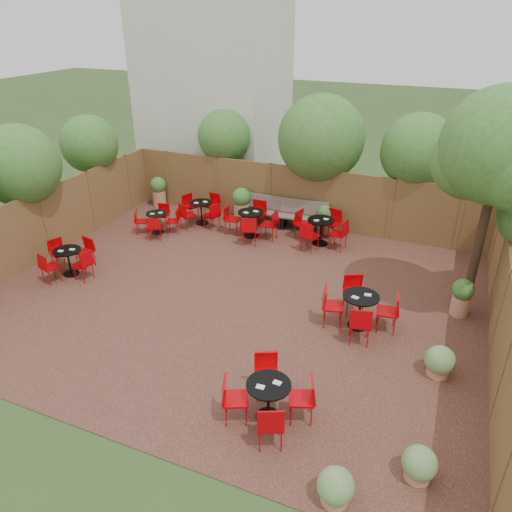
% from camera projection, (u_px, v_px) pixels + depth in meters
% --- Properties ---
extents(ground, '(80.00, 80.00, 0.00)m').
position_uv_depth(ground, '(234.00, 296.00, 12.39)').
color(ground, '#354F23').
rests_on(ground, ground).
extents(courtyard_paving, '(12.00, 10.00, 0.02)m').
position_uv_depth(courtyard_paving, '(234.00, 296.00, 12.38)').
color(courtyard_paving, '#3D2219').
rests_on(courtyard_paving, ground).
extents(fence_back, '(12.00, 0.08, 2.00)m').
position_uv_depth(fence_back, '(298.00, 197.00, 16.03)').
color(fence_back, brown).
rests_on(fence_back, ground).
extents(fence_left, '(0.08, 10.00, 2.00)m').
position_uv_depth(fence_left, '(45.00, 224.00, 14.00)').
color(fence_left, brown).
rests_on(fence_left, ground).
extents(fence_right, '(0.08, 10.00, 2.00)m').
position_uv_depth(fence_right, '(501.00, 315.00, 9.86)').
color(fence_right, brown).
rests_on(fence_right, ground).
extents(neighbour_building, '(5.00, 4.00, 8.00)m').
position_uv_depth(neighbour_building, '(214.00, 82.00, 18.67)').
color(neighbour_building, beige).
rests_on(neighbour_building, ground).
extents(overhang_foliage, '(15.51, 10.70, 2.78)m').
position_uv_depth(overhang_foliage, '(223.00, 158.00, 14.01)').
color(overhang_foliage, '#356B22').
rests_on(overhang_foliage, ground).
extents(courtyard_tree, '(2.66, 2.56, 5.25)m').
position_uv_depth(courtyard_tree, '(499.00, 154.00, 9.97)').
color(courtyard_tree, black).
rests_on(courtyard_tree, courtyard_paving).
extents(park_bench_left, '(1.57, 0.51, 0.97)m').
position_uv_depth(park_bench_left, '(265.00, 210.00, 16.29)').
color(park_bench_left, brown).
rests_on(park_bench_left, courtyard_paving).
extents(park_bench_right, '(1.62, 0.64, 0.98)m').
position_uv_depth(park_bench_right, '(303.00, 215.00, 15.84)').
color(park_bench_right, brown).
rests_on(park_bench_right, courtyard_paving).
extents(bistro_tables, '(9.44, 8.97, 0.95)m').
position_uv_depth(bistro_tables, '(240.00, 254.00, 13.48)').
color(bistro_tables, black).
rests_on(bistro_tables, courtyard_paving).
extents(planters, '(11.08, 3.91, 1.15)m').
position_uv_depth(planters, '(260.00, 214.00, 15.76)').
color(planters, '#B07958').
rests_on(planters, courtyard_paving).
extents(low_shrubs, '(1.76, 4.12, 0.64)m').
position_uv_depth(low_shrubs, '(405.00, 425.00, 8.17)').
color(low_shrubs, '#B07958').
rests_on(low_shrubs, courtyard_paving).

